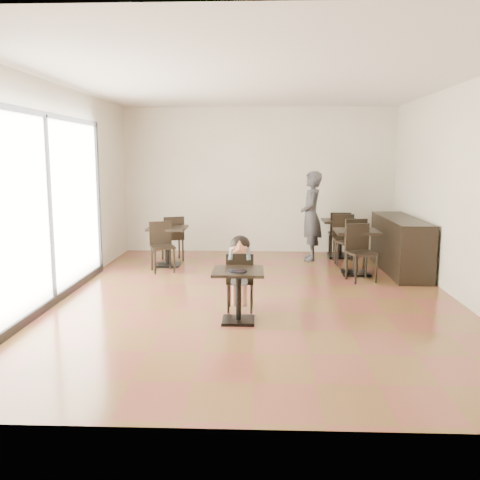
# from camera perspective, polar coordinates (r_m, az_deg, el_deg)

# --- Properties ---
(floor) EXTENTS (6.00, 8.00, 0.01)m
(floor) POSITION_cam_1_polar(r_m,az_deg,el_deg) (8.21, 1.81, -6.12)
(floor) COLOR brown
(floor) RESTS_ON ground
(ceiling) EXTENTS (6.00, 8.00, 0.01)m
(ceiling) POSITION_cam_1_polar(r_m,az_deg,el_deg) (8.00, 1.92, 16.60)
(ceiling) COLOR white
(ceiling) RESTS_ON floor
(wall_back) EXTENTS (6.00, 0.01, 3.20)m
(wall_back) POSITION_cam_1_polar(r_m,az_deg,el_deg) (11.94, 2.03, 6.38)
(wall_back) COLOR silver
(wall_back) RESTS_ON floor
(wall_front) EXTENTS (6.00, 0.01, 3.20)m
(wall_front) POSITION_cam_1_polar(r_m,az_deg,el_deg) (3.96, 1.36, 1.21)
(wall_front) COLOR silver
(wall_front) RESTS_ON floor
(wall_left) EXTENTS (0.01, 8.00, 3.20)m
(wall_left) POSITION_cam_1_polar(r_m,az_deg,el_deg) (8.52, -18.84, 4.88)
(wall_left) COLOR silver
(wall_left) RESTS_ON floor
(wall_right) EXTENTS (0.01, 8.00, 3.20)m
(wall_right) POSITION_cam_1_polar(r_m,az_deg,el_deg) (8.47, 22.68, 4.65)
(wall_right) COLOR silver
(wall_right) RESTS_ON floor
(storefront_window) EXTENTS (0.04, 4.50, 2.60)m
(storefront_window) POSITION_cam_1_polar(r_m,az_deg,el_deg) (8.06, -19.84, 3.19)
(storefront_window) COLOR white
(storefront_window) RESTS_ON floor
(child_table) EXTENTS (0.65, 0.65, 0.69)m
(child_table) POSITION_cam_1_polar(r_m,az_deg,el_deg) (6.94, -0.17, -6.00)
(child_table) COLOR black
(child_table) RESTS_ON floor
(child_chair) EXTENTS (0.37, 0.37, 0.83)m
(child_chair) POSITION_cam_1_polar(r_m,az_deg,el_deg) (7.45, 0.02, -4.39)
(child_chair) COLOR black
(child_chair) RESTS_ON floor
(child) EXTENTS (0.37, 0.52, 1.04)m
(child) POSITION_cam_1_polar(r_m,az_deg,el_deg) (7.43, 0.02, -3.59)
(child) COLOR slate
(child) RESTS_ON child_chair
(plate) EXTENTS (0.23, 0.23, 0.01)m
(plate) POSITION_cam_1_polar(r_m,az_deg,el_deg) (6.76, -0.21, -3.34)
(plate) COLOR black
(plate) RESTS_ON child_table
(pizza_slice) EXTENTS (0.24, 0.19, 0.06)m
(pizza_slice) POSITION_cam_1_polar(r_m,az_deg,el_deg) (7.17, -0.05, -0.93)
(pizza_slice) COLOR #EEC08A
(pizza_slice) RESTS_ON child
(adult_patron) EXTENTS (0.45, 0.68, 1.83)m
(adult_patron) POSITION_cam_1_polar(r_m,az_deg,el_deg) (11.09, 7.59, 2.56)
(adult_patron) COLOR #3C3C42
(adult_patron) RESTS_ON floor
(cafe_table_mid) EXTENTS (0.95, 0.95, 0.81)m
(cafe_table_mid) POSITION_cam_1_polar(r_m,az_deg,el_deg) (9.92, 12.26, -1.30)
(cafe_table_mid) COLOR black
(cafe_table_mid) RESTS_ON floor
(cafe_table_left) EXTENTS (0.94, 0.94, 0.77)m
(cafe_table_left) POSITION_cam_1_polar(r_m,az_deg,el_deg) (10.55, -7.71, -0.68)
(cafe_table_left) COLOR black
(cafe_table_left) RESTS_ON floor
(cafe_table_back) EXTENTS (0.77, 0.77, 0.80)m
(cafe_table_back) POSITION_cam_1_polar(r_m,az_deg,el_deg) (11.53, 10.63, 0.14)
(cafe_table_back) COLOR black
(cafe_table_back) RESTS_ON floor
(chair_mid_a) EXTENTS (0.54, 0.54, 0.98)m
(chair_mid_a) POSITION_cam_1_polar(r_m,az_deg,el_deg) (10.44, 11.76, -0.32)
(chair_mid_a) COLOR black
(chair_mid_a) RESTS_ON floor
(chair_mid_b) EXTENTS (0.54, 0.54, 0.98)m
(chair_mid_b) POSITION_cam_1_polar(r_m,az_deg,el_deg) (9.37, 12.85, -1.40)
(chair_mid_b) COLOR black
(chair_mid_b) RESTS_ON floor
(chair_left_a) EXTENTS (0.54, 0.54, 0.92)m
(chair_left_a) POSITION_cam_1_polar(r_m,az_deg,el_deg) (11.07, -7.22, 0.19)
(chair_left_a) COLOR black
(chair_left_a) RESTS_ON floor
(chair_left_b) EXTENTS (0.54, 0.54, 0.92)m
(chair_left_b) POSITION_cam_1_polar(r_m,az_deg,el_deg) (10.00, -8.26, -0.77)
(chair_left_b) COLOR black
(chair_left_b) RESTS_ON floor
(chair_back_a) EXTENTS (0.44, 0.44, 0.96)m
(chair_back_a) POSITION_cam_1_polar(r_m,az_deg,el_deg) (11.67, 10.53, 0.65)
(chair_back_a) COLOR black
(chair_back_a) RESTS_ON floor
(chair_back_b) EXTENTS (0.44, 0.44, 0.96)m
(chair_back_b) POSITION_cam_1_polar(r_m,az_deg,el_deg) (10.98, 11.04, 0.12)
(chair_back_b) COLOR black
(chair_back_b) RESTS_ON floor
(service_counter) EXTENTS (0.60, 2.40, 1.00)m
(service_counter) POSITION_cam_1_polar(r_m,az_deg,el_deg) (10.39, 16.71, -0.48)
(service_counter) COLOR black
(service_counter) RESTS_ON floor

